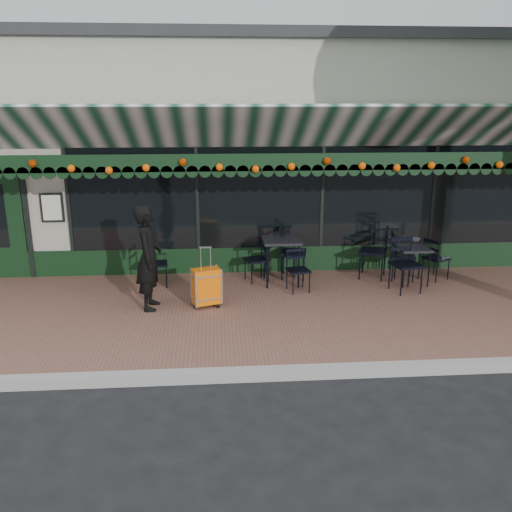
{
  "coord_description": "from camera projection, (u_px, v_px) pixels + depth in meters",
  "views": [
    {
      "loc": [
        -0.65,
        -6.25,
        3.41
      ],
      "look_at": [
        -0.06,
        1.6,
        1.15
      ],
      "focal_mm": 38.0,
      "sensor_mm": 36.0,
      "label": 1
    }
  ],
  "objects": [
    {
      "name": "ground",
      "position": [
        270.0,
        376.0,
        6.98
      ],
      "size": [
        80.0,
        80.0,
        0.0
      ],
      "primitive_type": "plane",
      "color": "black",
      "rests_on": "ground"
    },
    {
      "name": "sidewalk",
      "position": [
        258.0,
        312.0,
        8.88
      ],
      "size": [
        18.0,
        4.0,
        0.15
      ],
      "primitive_type": "cube",
      "color": "brown",
      "rests_on": "ground"
    },
    {
      "name": "curb",
      "position": [
        270.0,
        373.0,
        6.89
      ],
      "size": [
        18.0,
        0.16,
        0.15
      ],
      "primitive_type": "cube",
      "color": "#9E9E99",
      "rests_on": "ground"
    },
    {
      "name": "restaurant_building",
      "position": [
        240.0,
        147.0,
        13.87
      ],
      "size": [
        12.0,
        9.6,
        4.5
      ],
      "color": "#A7A190",
      "rests_on": "ground"
    },
    {
      "name": "woman",
      "position": [
        149.0,
        258.0,
        8.65
      ],
      "size": [
        0.43,
        0.64,
        1.71
      ],
      "primitive_type": "imported",
      "rotation": [
        0.0,
        0.0,
        1.53
      ],
      "color": "black",
      "rests_on": "sidewalk"
    },
    {
      "name": "suitcase",
      "position": [
        206.0,
        287.0,
        8.84
      ],
      "size": [
        0.5,
        0.38,
        1.01
      ],
      "rotation": [
        0.0,
        0.0,
        0.33
      ],
      "color": "orange",
      "rests_on": "sidewalk"
    },
    {
      "name": "cafe_table_a",
      "position": [
        413.0,
        251.0,
        9.91
      ],
      "size": [
        0.56,
        0.56,
        0.69
      ],
      "color": "black",
      "rests_on": "sidewalk"
    },
    {
      "name": "cafe_table_b",
      "position": [
        281.0,
        244.0,
        9.88
      ],
      "size": [
        0.68,
        0.68,
        0.84
      ],
      "color": "black",
      "rests_on": "sidewalk"
    },
    {
      "name": "chair_a_left",
      "position": [
        373.0,
        252.0,
        10.27
      ],
      "size": [
        0.67,
        0.67,
        1.01
      ],
      "primitive_type": null,
      "rotation": [
        0.0,
        0.0,
        -1.99
      ],
      "color": "black",
      "rests_on": "sidewalk"
    },
    {
      "name": "chair_a_right",
      "position": [
        403.0,
        256.0,
        10.18
      ],
      "size": [
        0.55,
        0.55,
        0.92
      ],
      "primitive_type": null,
      "rotation": [
        0.0,
        0.0,
        1.36
      ],
      "color": "black",
      "rests_on": "sidewalk"
    },
    {
      "name": "chair_a_front",
      "position": [
        406.0,
        265.0,
        9.51
      ],
      "size": [
        0.58,
        0.58,
        0.97
      ],
      "primitive_type": null,
      "rotation": [
        0.0,
        0.0,
        0.22
      ],
      "color": "black",
      "rests_on": "sidewalk"
    },
    {
      "name": "chair_a_extra",
      "position": [
        436.0,
        258.0,
        10.2
      ],
      "size": [
        0.55,
        0.55,
        0.81
      ],
      "primitive_type": null,
      "rotation": [
        0.0,
        0.0,
        2.06
      ],
      "color": "black",
      "rests_on": "sidewalk"
    },
    {
      "name": "chair_b_left",
      "position": [
        257.0,
        260.0,
        10.09
      ],
      "size": [
        0.51,
        0.51,
        0.81
      ],
      "primitive_type": null,
      "rotation": [
        0.0,
        0.0,
        -1.25
      ],
      "color": "black",
      "rests_on": "sidewalk"
    },
    {
      "name": "chair_b_right",
      "position": [
        293.0,
        252.0,
        10.27
      ],
      "size": [
        0.58,
        0.58,
        0.99
      ],
      "primitive_type": null,
      "rotation": [
        0.0,
        0.0,
        1.39
      ],
      "color": "black",
      "rests_on": "sidewalk"
    },
    {
      "name": "chair_b_front",
      "position": [
        298.0,
        271.0,
        9.55
      ],
      "size": [
        0.45,
        0.45,
        0.76
      ],
      "primitive_type": null,
      "rotation": [
        0.0,
        0.0,
        0.23
      ],
      "color": "black",
      "rests_on": "sidewalk"
    },
    {
      "name": "chair_solo",
      "position": [
        156.0,
        264.0,
        9.83
      ],
      "size": [
        0.44,
        0.44,
        0.81
      ],
      "primitive_type": null,
      "rotation": [
        0.0,
        0.0,
        1.67
      ],
      "color": "black",
      "rests_on": "sidewalk"
    }
  ]
}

